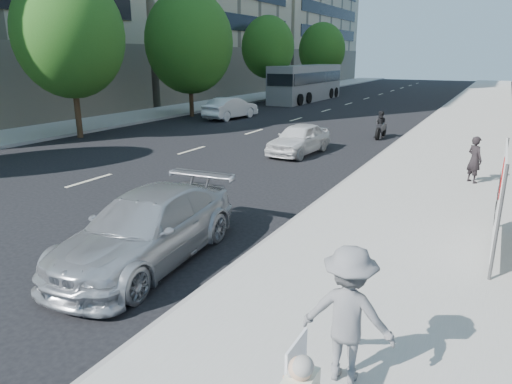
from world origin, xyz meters
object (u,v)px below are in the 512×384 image
Objects in this scene: parked_sedan at (147,228)px; white_sedan_near at (299,139)px; white_sedan_mid at (231,108)px; bus at (307,83)px; protest_banner at (500,194)px; pedestrian_woman at (474,160)px; motorcycle at (381,126)px; jogger at (348,315)px.

parked_sedan is 1.28× the size of white_sedan_near.
white_sedan_near is 0.89× the size of white_sedan_mid.
bus is at bearing -80.92° from white_sedan_mid.
bus reaches higher than protest_banner.
white_sedan_mid is at bearing 9.34° from pedestrian_woman.
pedestrian_woman reaches higher than white_sedan_near.
white_sedan_near is 1.90× the size of motorcycle.
protest_banner is 0.79× the size of white_sedan_near.
white_sedan_near is 0.32× the size of bus.
parked_sedan is at bearing -78.44° from white_sedan_near.
protest_banner is 0.70× the size of white_sedan_mid.
jogger is at bearing -66.37° from bus.
bus is (-16.23, 25.55, 0.72)m from pedestrian_woman.
motorcycle is at bearing 172.45° from white_sedan_mid.
protest_banner is 23.48m from white_sedan_mid.
pedestrian_woman is at bearing 153.02° from white_sedan_mid.
motorcycle is (-5.64, 13.72, -0.76)m from protest_banner.
jogger is 0.37× the size of parked_sedan.
motorcycle is at bearing -82.79° from jogger.
bus is (-10.65, 34.96, 0.92)m from parked_sedan.
motorcycle is (-4.88, 7.89, -0.28)m from pedestrian_woman.
protest_banner is 35.69m from bus.
parked_sedan reaches higher than white_sedan_near.
motorcycle is (-4.10, 19.08, -0.42)m from jogger.
bus is at bearing -13.86° from pedestrian_woman.
pedestrian_woman is 0.31× the size of parked_sedan.
pedestrian_woman is 0.13× the size of bus.
jogger is 39.86m from bus.
bus reaches higher than white_sedan_near.
pedestrian_woman is at bearing -59.84° from motorcycle.
motorcycle is 0.17× the size of bus.
bus reaches higher than pedestrian_woman.
jogger is at bearing -25.11° from parked_sedan.
white_sedan_mid is (-15.80, 10.80, -0.19)m from pedestrian_woman.
jogger is 0.89× the size of motorcycle.
parked_sedan is at bearing -150.57° from protest_banner.
jogger is 0.41× the size of white_sedan_mid.
parked_sedan reaches higher than motorcycle.
protest_banner reaches higher than jogger.
parked_sedan is at bearing 103.00° from pedestrian_woman.
protest_banner is 0.25× the size of bus.
protest_banner is at bearing 142.26° from white_sedan_mid.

